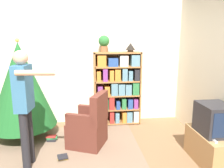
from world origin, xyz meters
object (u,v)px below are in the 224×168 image
Objects in this scene: potted_plant at (104,43)px; bookshelf at (117,88)px; christmas_tree at (21,85)px; standing_person at (25,100)px; table_lamp at (130,47)px; television at (214,119)px; armchair at (89,127)px.

bookshelf is at bearing -2.51° from potted_plant.
christmas_tree is 1.09× the size of standing_person.
bookshelf is 7.60× the size of table_lamp.
television is at bearing -23.17° from christmas_tree.
television is 0.30× the size of standing_person.
table_lamp is (2.07, 0.43, 0.65)m from christmas_tree.
potted_plant is at bearing 145.52° from standing_person.
bookshelf is 1.19m from armchair.
armchair is (1.19, -0.50, -0.65)m from christmas_tree.
potted_plant is (1.53, 0.43, 0.74)m from christmas_tree.
armchair is (-1.75, 0.76, -0.35)m from television.
christmas_tree is at bearing -168.21° from table_lamp.
christmas_tree is 1.95× the size of armchair.
standing_person is at bearing -135.83° from bookshelf.
christmas_tree is at bearing -89.68° from armchair.
bookshelf is at bearing 169.62° from armchair.
christmas_tree is 1.07m from standing_person.
armchair is at bearing -109.95° from potted_plant.
armchair is at bearing -133.21° from table_lamp.
table_lamp reaches higher than television.
bookshelf reaches higher than television.
standing_person is 4.99× the size of potted_plant.
potted_plant reaches higher than standing_person.
bookshelf is 0.93× the size of standing_person.
television is 2.65m from standing_person.
bookshelf is 3.13× the size of television.
christmas_tree reaches higher than standing_person.
armchair is 1.20m from standing_person.
table_lamp reaches higher than armchair.
table_lamp is at bearing 2.61° from bookshelf.
christmas_tree is at bearing -166.90° from bookshelf.
christmas_tree is at bearing -164.23° from potted_plant.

